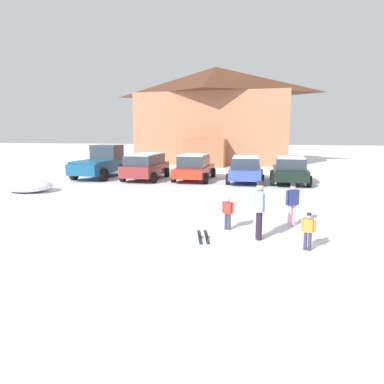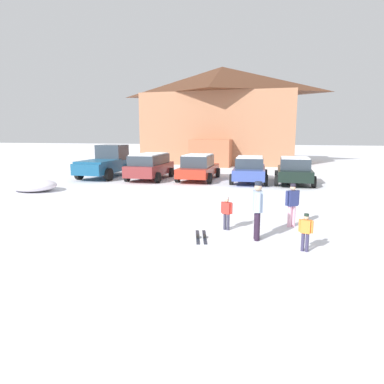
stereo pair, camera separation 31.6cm
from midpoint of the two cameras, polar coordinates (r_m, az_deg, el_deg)
name	(u,v)px [view 2 (the right image)]	position (r m, az deg, el deg)	size (l,w,h in m)	color
ground	(145,285)	(7.13, -6.55, -15.13)	(160.00, 160.00, 0.00)	white
ski_lodge	(221,115)	(35.43, 5.17, 12.70)	(15.34, 10.69, 9.40)	#A76E4E
parked_maroon_van	(150,165)	(22.29, -6.62, 4.41)	(2.28, 4.48, 1.66)	maroon
parked_red_sedan	(198,167)	(21.86, 1.50, 4.18)	(2.27, 4.78, 1.64)	#B42D1D
parked_blue_hatchback	(250,169)	(21.29, 10.01, 3.81)	(2.28, 4.76, 1.57)	#364B99
parked_black_sedan	(294,170)	(21.14, 17.09, 3.48)	(2.27, 4.17, 1.59)	black
pickup_truck	(107,162)	(24.10, -13.61, 4.83)	(2.46, 5.26, 2.15)	#195179
skier_child_in_orange_jacket	(306,230)	(9.25, 19.35, -6.03)	(0.35, 0.21, 0.99)	#373353
skier_teen_in_navy_coat	(292,203)	(11.44, 17.12, -1.70)	(0.44, 0.36, 1.41)	#EBA9C0
skier_child_in_red_jacket	(227,211)	(10.70, 6.64, -3.23)	(0.37, 0.23, 1.05)	#37374C
skier_adult_in_blue_parka	(258,207)	(9.79, 11.78, -2.50)	(0.30, 0.61, 1.67)	#26182B
pair_of_skis	(201,237)	(10.02, 2.43, -7.46)	(0.59, 1.36, 0.08)	#202432
plowed_snow_pile	(33,185)	(19.47, -24.58, 1.03)	(2.50, 2.00, 0.62)	white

